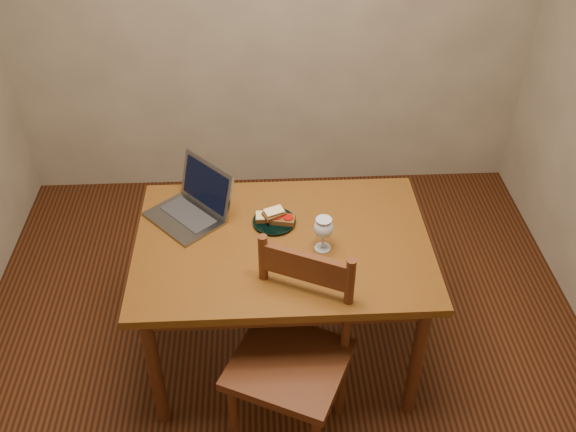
{
  "coord_description": "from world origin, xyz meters",
  "views": [
    {
      "loc": [
        -0.08,
        -2.06,
        2.59
      ],
      "look_at": [
        0.03,
        0.18,
        0.8
      ],
      "focal_mm": 40.0,
      "sensor_mm": 36.0,
      "label": 1
    }
  ],
  "objects_px": {
    "milk_glass": "(323,234)",
    "laptop": "(194,203)",
    "plate": "(274,222)",
    "table": "(283,255)",
    "chair": "(292,350)"
  },
  "relations": [
    {
      "from": "milk_glass",
      "to": "plate",
      "type": "bearing_deg",
      "value": 138.29
    },
    {
      "from": "table",
      "to": "milk_glass",
      "type": "distance_m",
      "value": 0.25
    },
    {
      "from": "milk_glass",
      "to": "table",
      "type": "bearing_deg",
      "value": 161.03
    },
    {
      "from": "plate",
      "to": "laptop",
      "type": "bearing_deg",
      "value": 165.73
    },
    {
      "from": "plate",
      "to": "laptop",
      "type": "height_order",
      "value": "laptop"
    },
    {
      "from": "milk_glass",
      "to": "laptop",
      "type": "distance_m",
      "value": 0.63
    },
    {
      "from": "chair",
      "to": "plate",
      "type": "distance_m",
      "value": 0.6
    },
    {
      "from": "plate",
      "to": "chair",
      "type": "bearing_deg",
      "value": -84.92
    },
    {
      "from": "milk_glass",
      "to": "laptop",
      "type": "height_order",
      "value": "laptop"
    },
    {
      "from": "chair",
      "to": "laptop",
      "type": "relative_size",
      "value": 1.34
    },
    {
      "from": "chair",
      "to": "laptop",
      "type": "distance_m",
      "value": 0.82
    },
    {
      "from": "laptop",
      "to": "plate",
      "type": "bearing_deg",
      "value": 33.56
    },
    {
      "from": "milk_glass",
      "to": "laptop",
      "type": "xyz_separation_m",
      "value": [
        -0.57,
        0.27,
        -0.02
      ]
    },
    {
      "from": "plate",
      "to": "laptop",
      "type": "relative_size",
      "value": 0.44
    },
    {
      "from": "table",
      "to": "chair",
      "type": "distance_m",
      "value": 0.45
    }
  ]
}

